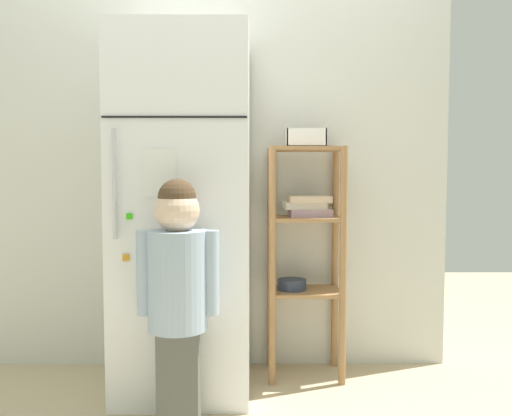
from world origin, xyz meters
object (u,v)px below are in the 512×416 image
Objects in this scene: refrigerator at (185,214)px; pantry_shelf_unit at (305,238)px; fruit_bin at (305,140)px; child_standing at (178,279)px.

pantry_shelf_unit is at bearing 14.27° from refrigerator.
refrigerator is 8.64× the size of fruit_bin.
child_standing is at bearing -134.67° from fruit_bin.
refrigerator is at bearing 93.84° from child_standing.
refrigerator is 1.44× the size of pantry_shelf_unit.
pantry_shelf_unit is 5.99× the size of fruit_bin.
child_standing is 0.87× the size of pantry_shelf_unit.
fruit_bin reaches higher than pantry_shelf_unit.
child_standing is at bearing -134.63° from pantry_shelf_unit.
refrigerator is 0.48m from child_standing.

